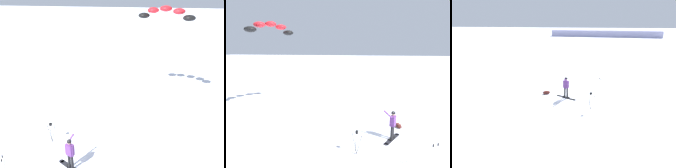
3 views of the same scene
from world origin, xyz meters
The scene contains 7 objects.
ground_plane centered at (0.00, 0.00, 0.00)m, with size 300.00×300.00×0.00m, color white.
snowboarder centered at (0.46, -0.45, 1.04)m, with size 0.76×0.47×1.73m.
snowboard centered at (0.45, -0.44, 0.02)m, with size 0.97×1.67×0.10m.
traction_kite centered at (10.24, -4.10, 6.89)m, with size 2.53×4.50×1.02m.
gear_bag_large centered at (-0.05, -2.19, 0.14)m, with size 0.55×0.73×0.27m.
camera_tripod centered at (2.26, 1.57, 0.90)m, with size 0.55×0.44×1.25m.
ski_poles centered at (-1.08, 2.17, 0.87)m, with size 0.39×0.35×1.32m.
Camera 2 is at (1.25, 9.76, 5.12)m, focal length 29.08 mm.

